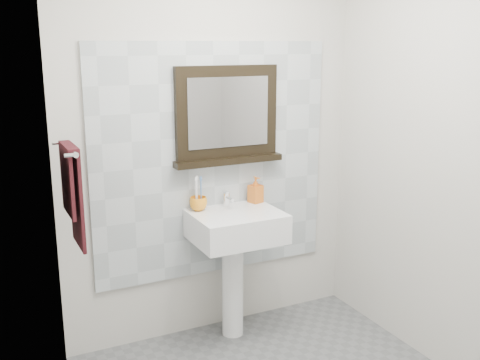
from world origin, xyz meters
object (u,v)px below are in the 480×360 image
(toothbrush_cup, at_px, (198,204))
(framed_mirror, at_px, (227,117))
(hand_towel, at_px, (73,188))
(soap_dispenser, at_px, (256,190))
(pedestal_sink, at_px, (236,240))

(toothbrush_cup, height_order, framed_mirror, framed_mirror)
(hand_towel, bearing_deg, soap_dispenser, 10.94)
(toothbrush_cup, height_order, hand_towel, hand_towel)
(pedestal_sink, relative_size, hand_towel, 1.75)
(toothbrush_cup, xyz_separation_m, soap_dispenser, (0.41, 0.00, 0.04))
(framed_mirror, distance_m, hand_towel, 1.10)
(soap_dispenser, xyz_separation_m, hand_towel, (-1.21, -0.23, 0.20))
(soap_dispenser, bearing_deg, toothbrush_cup, 164.22)
(framed_mirror, height_order, hand_towel, framed_mirror)
(toothbrush_cup, bearing_deg, soap_dispenser, 0.52)
(toothbrush_cup, distance_m, soap_dispenser, 0.41)
(hand_towel, bearing_deg, toothbrush_cup, 16.06)
(pedestal_sink, bearing_deg, toothbrush_cup, 145.55)
(pedestal_sink, relative_size, toothbrush_cup, 8.67)
(soap_dispenser, height_order, hand_towel, hand_towel)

